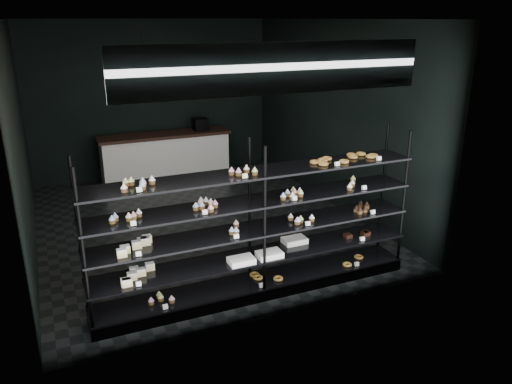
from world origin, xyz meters
TOP-DOWN VIEW (x-y plane):
  - room at (0.00, 0.00)m, footprint 5.01×6.01m
  - display_shelf at (-0.04, -2.45)m, footprint 4.00×0.50m
  - signage at (0.00, -2.93)m, footprint 3.30×0.05m
  - pendant_lamp at (-1.01, -1.43)m, footprint 0.30×0.30m
  - service_counter at (0.10, 2.50)m, footprint 2.68×0.65m

SIDE VIEW (x-z plane):
  - service_counter at x=0.10m, z-range -0.11..1.12m
  - display_shelf at x=-0.04m, z-range -0.33..1.58m
  - room at x=0.00m, z-range 0.00..3.20m
  - pendant_lamp at x=-1.01m, z-range 2.01..2.89m
  - signage at x=0.00m, z-range 2.50..3.00m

